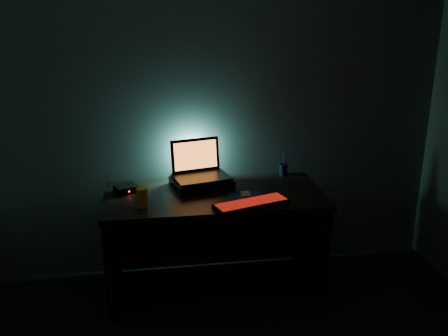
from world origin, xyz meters
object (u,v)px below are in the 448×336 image
object	(u,v)px
pen_cup	(283,170)
juice_glass	(142,198)
laptop	(199,168)
keyboard	(251,204)
router	(126,189)
mouse	(246,195)

from	to	relation	value
pen_cup	juice_glass	bearing A→B (deg)	-156.41
pen_cup	juice_glass	xyz separation A→B (m)	(-1.05, -0.46, 0.02)
laptop	keyboard	world-z (taller)	laptop
pen_cup	router	distance (m)	1.18
juice_glass	laptop	bearing A→B (deg)	41.86
pen_cup	router	size ratio (longest dim) A/B	0.49
laptop	keyboard	size ratio (longest dim) A/B	0.83
juice_glass	router	distance (m)	0.30
laptop	mouse	bearing A→B (deg)	-60.93
keyboard	laptop	bearing A→B (deg)	104.82
juice_glass	router	xyz separation A→B (m)	(-0.11, 0.28, -0.04)
juice_glass	router	bearing A→B (deg)	112.55
router	mouse	bearing A→B (deg)	-40.59
mouse	pen_cup	size ratio (longest dim) A/B	1.06
router	keyboard	bearing A→B (deg)	-49.28
keyboard	pen_cup	xyz separation A→B (m)	(0.36, 0.55, 0.03)
laptop	keyboard	xyz separation A→B (m)	(0.29, -0.45, -0.11)
juice_glass	router	size ratio (longest dim) A/B	0.71
keyboard	router	xyz separation A→B (m)	(-0.81, 0.37, 0.01)
keyboard	router	bearing A→B (deg)	137.62
pen_cup	juice_glass	size ratio (longest dim) A/B	0.70
laptop	router	size ratio (longest dim) A/B	2.40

